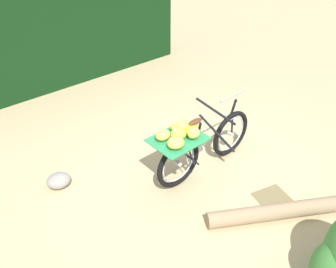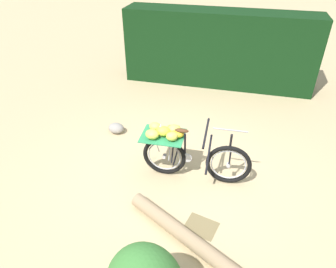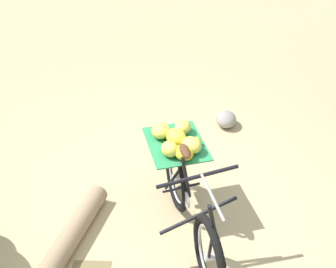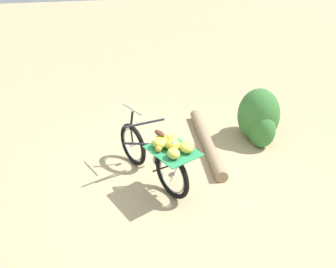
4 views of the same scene
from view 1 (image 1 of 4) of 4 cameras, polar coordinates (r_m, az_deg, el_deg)
ground_plane at (r=5.26m, az=3.30°, el=-6.67°), size 60.00×60.00×0.00m
foliage_hedge at (r=7.85m, az=-16.02°, el=14.81°), size 4.90×2.02×1.88m
bicycle at (r=5.00m, az=4.67°, el=-1.42°), size 1.79×0.90×1.03m
fallen_log at (r=4.95m, az=19.51°, el=-10.87°), size 2.30×0.82×0.20m
path_stone at (r=5.26m, az=-16.57°, el=-6.92°), size 0.33×0.27×0.20m
leaf_litter_patch at (r=5.14m, az=15.76°, el=-9.38°), size 0.44×0.36×0.01m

